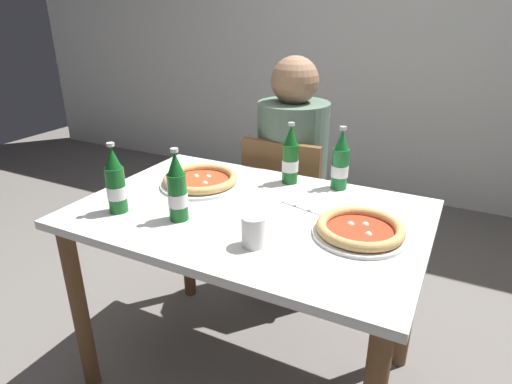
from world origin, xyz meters
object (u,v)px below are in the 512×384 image
at_px(beer_bottle_left, 116,183).
at_px(pizza_marinara_far, 201,180).
at_px(dining_table_main, 250,239).
at_px(pizza_margherita_near, 360,230).
at_px(beer_bottle_center, 290,158).
at_px(beer_bottle_right, 340,163).
at_px(chair_behind_table, 287,208).
at_px(napkin_with_cutlery, 316,201).
at_px(paper_cup, 254,231).
at_px(beer_bottle_extra, 177,190).
at_px(diner_seated, 291,185).

bearing_deg(beer_bottle_left, pizza_marinara_far, 70.26).
relative_size(dining_table_main, pizza_margherita_near, 4.10).
bearing_deg(beer_bottle_center, beer_bottle_right, 8.76).
bearing_deg(chair_behind_table, napkin_with_cutlery, 121.97).
relative_size(pizza_marinara_far, beer_bottle_center, 1.30).
bearing_deg(beer_bottle_right, chair_behind_table, 140.34).
bearing_deg(paper_cup, beer_bottle_left, -179.72).
bearing_deg(napkin_with_cutlery, beer_bottle_extra, -136.13).
xyz_separation_m(pizza_margherita_near, beer_bottle_center, (-0.37, 0.32, 0.08)).
bearing_deg(beer_bottle_extra, paper_cup, -7.97).
distance_m(chair_behind_table, pizza_marinara_far, 0.60).
bearing_deg(napkin_with_cutlery, beer_bottle_left, -146.24).
distance_m(dining_table_main, chair_behind_table, 0.64).
bearing_deg(chair_behind_table, pizza_margherita_near, 127.15).
bearing_deg(pizza_marinara_far, beer_bottle_left, -109.74).
bearing_deg(beer_bottle_center, paper_cup, -78.78).
xyz_separation_m(diner_seated, beer_bottle_extra, (-0.07, -0.83, 0.27)).
distance_m(dining_table_main, beer_bottle_right, 0.46).
bearing_deg(beer_bottle_right, beer_bottle_center, -171.24).
bearing_deg(napkin_with_cutlery, paper_cup, -98.26).
bearing_deg(beer_bottle_right, pizza_margherita_near, -63.33).
bearing_deg(beer_bottle_extra, beer_bottle_left, -168.67).
bearing_deg(beer_bottle_center, pizza_marinara_far, -148.02).
relative_size(diner_seated, beer_bottle_center, 4.89).
height_order(beer_bottle_right, paper_cup, beer_bottle_right).
bearing_deg(chair_behind_table, beer_bottle_right, 138.46).
distance_m(pizza_marinara_far, beer_bottle_right, 0.55).
distance_m(beer_bottle_center, napkin_with_cutlery, 0.23).
relative_size(diner_seated, beer_bottle_left, 4.89).
height_order(chair_behind_table, paper_cup, chair_behind_table).
xyz_separation_m(chair_behind_table, beer_bottle_extra, (-0.07, -0.78, 0.37)).
bearing_deg(napkin_with_cutlery, dining_table_main, -135.67).
xyz_separation_m(chair_behind_table, diner_seated, (-0.00, 0.05, 0.10)).
distance_m(beer_bottle_extra, paper_cup, 0.31).
relative_size(dining_table_main, pizza_marinara_far, 3.74).
relative_size(beer_bottle_center, napkin_with_cutlery, 1.13).
height_order(diner_seated, beer_bottle_left, diner_seated).
bearing_deg(napkin_with_cutlery, chair_behind_table, 123.85).
relative_size(pizza_marinara_far, napkin_with_cutlery, 1.47).
bearing_deg(pizza_margherita_near, beer_bottle_right, 116.67).
bearing_deg(pizza_marinara_far, paper_cup, -38.94).
distance_m(beer_bottle_extra, napkin_with_cutlery, 0.51).
bearing_deg(beer_bottle_right, beer_bottle_extra, -127.90).
distance_m(dining_table_main, pizza_margherita_near, 0.41).
bearing_deg(beer_bottle_extra, napkin_with_cutlery, 43.87).
bearing_deg(napkin_with_cutlery, beer_bottle_center, 140.25).
relative_size(pizza_marinara_far, beer_bottle_left, 1.30).
bearing_deg(diner_seated, beer_bottle_left, -108.33).
bearing_deg(beer_bottle_left, beer_bottle_right, 41.73).
distance_m(pizza_margherita_near, beer_bottle_left, 0.82).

